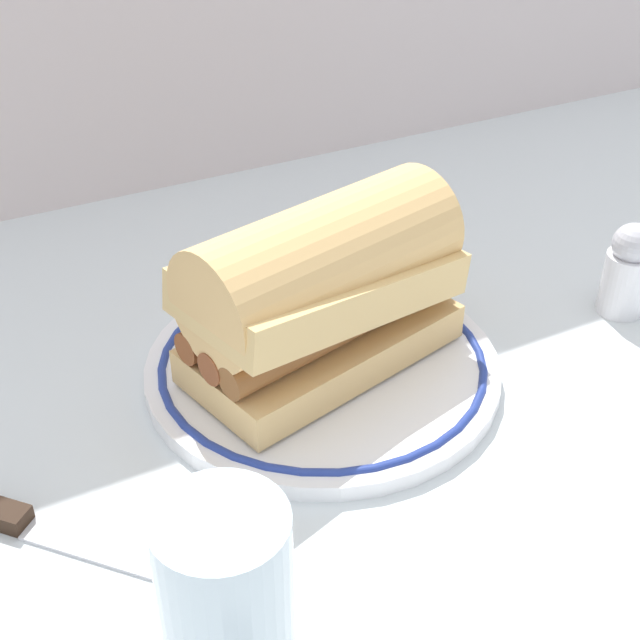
# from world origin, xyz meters

# --- Properties ---
(ground_plane) EXTENTS (1.50, 1.50, 0.00)m
(ground_plane) POSITION_xyz_m (0.00, 0.00, 0.00)
(ground_plane) COLOR silver
(plate) EXTENTS (0.25, 0.25, 0.01)m
(plate) POSITION_xyz_m (-0.02, 0.00, 0.01)
(plate) COLOR white
(plate) RESTS_ON ground_plane
(sausage_sandwich) EXTENTS (0.21, 0.14, 0.12)m
(sausage_sandwich) POSITION_xyz_m (-0.02, 0.00, 0.07)
(sausage_sandwich) COLOR #DFB370
(sausage_sandwich) RESTS_ON plate
(drinking_glass) EXTENTS (0.06, 0.06, 0.12)m
(drinking_glass) POSITION_xyz_m (-0.17, -0.20, 0.05)
(drinking_glass) COLOR silver
(drinking_glass) RESTS_ON ground_plane
(salt_shaker) EXTENTS (0.04, 0.04, 0.08)m
(salt_shaker) POSITION_xyz_m (0.23, -0.04, 0.04)
(salt_shaker) COLOR white
(salt_shaker) RESTS_ON ground_plane
(butter_knife) EXTENTS (0.12, 0.13, 0.01)m
(butter_knife) POSITION_xyz_m (-0.23, -0.06, 0.00)
(butter_knife) COLOR silver
(butter_knife) RESTS_ON ground_plane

